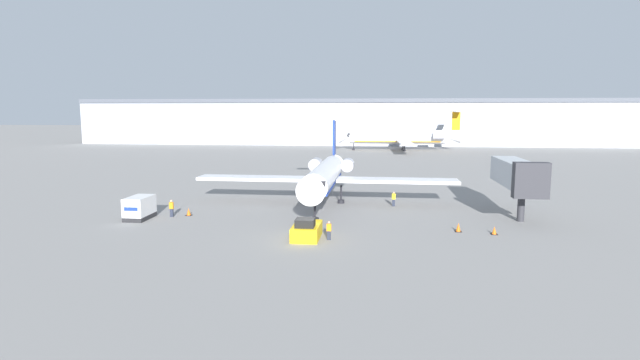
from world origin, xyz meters
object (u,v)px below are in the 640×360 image
at_px(jet_bridge, 517,174).
at_px(worker_near_tug, 329,230).
at_px(worker_by_wing, 394,199).
at_px(worker_on_apron, 172,208).
at_px(traffic_cone_mid, 494,231).
at_px(traffic_cone_left, 189,212).
at_px(traffic_cone_right, 458,228).
at_px(airplane_main, 326,174).
at_px(luggage_cart, 140,208).
at_px(airplane_parked_far_left, 400,137).
at_px(pushback_tug, 307,230).

bearing_deg(jet_bridge, worker_near_tug, -147.72).
xyz_separation_m(worker_by_wing, jet_bridge, (12.36, -4.26, 3.56)).
height_order(worker_on_apron, traffic_cone_mid, worker_on_apron).
bearing_deg(traffic_cone_left, traffic_cone_right, -8.27).
relative_size(airplane_main, traffic_cone_right, 37.46).
relative_size(luggage_cart, jet_bridge, 0.31).
bearing_deg(worker_by_wing, traffic_cone_mid, -55.10).
bearing_deg(jet_bridge, worker_on_apron, -173.18).
xyz_separation_m(worker_by_wing, airplane_parked_far_left, (4.13, 80.93, 2.78)).
xyz_separation_m(traffic_cone_left, traffic_cone_mid, (30.14, -4.59, -0.03)).
height_order(airplane_main, worker_by_wing, airplane_main).
bearing_deg(luggage_cart, pushback_tug, -17.37).
xyz_separation_m(worker_near_tug, worker_on_apron, (-17.15, 7.32, 0.10)).
relative_size(luggage_cart, worker_near_tug, 2.22).
relative_size(worker_by_wing, traffic_cone_right, 2.08).
bearing_deg(worker_near_tug, airplane_parked_far_left, 84.06).
bearing_deg(worker_near_tug, airplane_main, 97.01).
distance_m(worker_near_tug, worker_on_apron, 18.65).
distance_m(worker_near_tug, traffic_cone_mid, 14.93).
distance_m(traffic_cone_left, jet_bridge, 34.36).
distance_m(worker_by_wing, traffic_cone_mid, 14.96).
distance_m(airplane_parked_far_left, jet_bridge, 85.60).
distance_m(traffic_cone_right, airplane_parked_far_left, 92.61).
xyz_separation_m(traffic_cone_right, jet_bridge, (6.85, 7.34, 4.06)).
xyz_separation_m(traffic_cone_right, airplane_parked_far_left, (-1.38, 92.54, 3.28)).
bearing_deg(jet_bridge, airplane_parked_far_left, 95.52).
height_order(airplane_main, traffic_cone_left, airplane_main).
bearing_deg(worker_by_wing, worker_near_tug, -110.57).
bearing_deg(worker_by_wing, airplane_main, 175.92).
bearing_deg(luggage_cart, jet_bridge, 8.31).
xyz_separation_m(airplane_main, worker_on_apron, (-15.13, -9.07, -2.62)).
relative_size(pushback_tug, airplane_parked_far_left, 0.11).
xyz_separation_m(luggage_cart, worker_near_tug, (19.95, -5.98, -0.31)).
distance_m(worker_on_apron, traffic_cone_mid, 31.87).
bearing_deg(airplane_main, pushback_tug, -89.85).
relative_size(airplane_main, airplane_parked_far_left, 0.79).
bearing_deg(traffic_cone_left, pushback_tug, -29.73).
relative_size(airplane_main, worker_near_tug, 18.79).
bearing_deg(airplane_main, worker_near_tug, -82.99).
xyz_separation_m(worker_by_wing, worker_on_apron, (-23.09, -8.51, 0.06)).
height_order(traffic_cone_right, jet_bridge, jet_bridge).
distance_m(traffic_cone_left, airplane_parked_far_left, 92.31).
bearing_deg(worker_on_apron, luggage_cart, -154.39).
bearing_deg(traffic_cone_left, airplane_main, 31.14).
distance_m(airplane_main, luggage_cart, 20.88).
bearing_deg(traffic_cone_left, jet_bridge, 5.72).
bearing_deg(luggage_cart, airplane_main, 30.15).
bearing_deg(airplane_main, airplane_parked_far_left, 81.45).
xyz_separation_m(luggage_cart, traffic_cone_right, (31.41, -1.76, -0.76)).
height_order(pushback_tug, traffic_cone_mid, pushback_tug).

